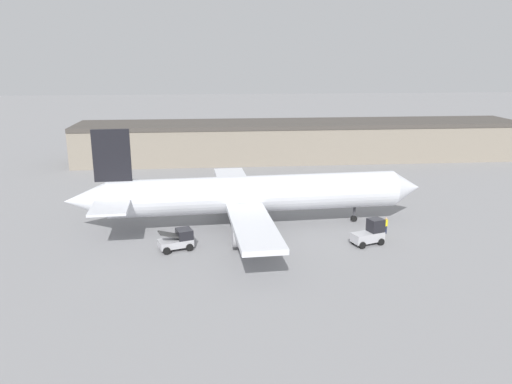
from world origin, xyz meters
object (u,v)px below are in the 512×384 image
object	(u,v)px
airplane	(248,195)
belt_loader_truck	(178,240)
ground_crew_worker	(386,225)
baggage_tug	(370,233)

from	to	relation	value
airplane	belt_loader_truck	bearing A→B (deg)	-144.09
ground_crew_worker	belt_loader_truck	size ratio (longest dim) A/B	0.49
belt_loader_truck	baggage_tug	bearing A→B (deg)	-19.67
ground_crew_worker	baggage_tug	size ratio (longest dim) A/B	0.51
ground_crew_worker	belt_loader_truck	bearing A→B (deg)	50.46
airplane	baggage_tug	bearing A→B (deg)	-31.77
baggage_tug	belt_loader_truck	distance (m)	18.94
baggage_tug	belt_loader_truck	size ratio (longest dim) A/B	0.97
belt_loader_truck	airplane	bearing A→B (deg)	20.84
airplane	ground_crew_worker	bearing A→B (deg)	-16.98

